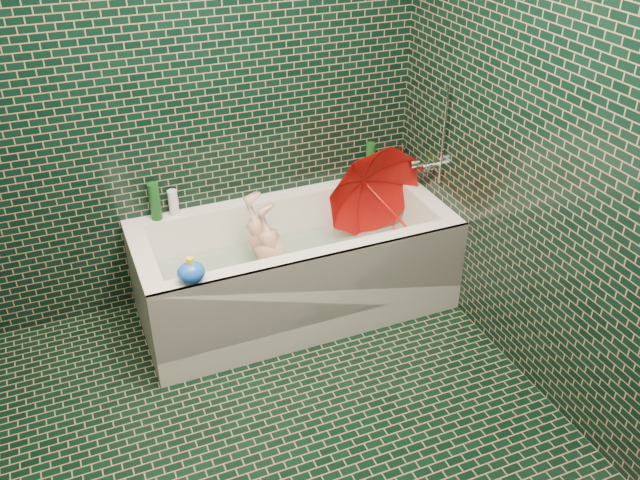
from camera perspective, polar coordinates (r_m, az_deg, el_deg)
name	(u,v)px	position (r m, az deg, el deg)	size (l,w,h in m)	color
floor	(283,461)	(3.09, -3.10, -18.12)	(2.80, 2.80, 0.00)	black
wall_back	(180,84)	(3.54, -11.69, 12.75)	(2.80, 2.80, 0.00)	black
wall_right	(580,149)	(2.92, 21.04, 7.20)	(2.80, 2.80, 0.00)	black
bathtub	(296,276)	(3.77, -2.02, -3.08)	(1.70, 0.75, 0.55)	white
bath_mat	(295,283)	(3.82, -2.10, -3.63)	(1.35, 0.47, 0.01)	#47C727
water	(295,262)	(3.73, -2.14, -1.83)	(1.48, 0.53, 0.00)	silver
faucet	(431,160)	(3.82, 9.34, 6.68)	(0.18, 0.19, 0.55)	silver
child	(276,265)	(3.69, -3.72, -2.09)	(0.30, 0.20, 0.84)	tan
umbrella	(384,203)	(3.78, 5.38, 3.15)	(0.57, 0.57, 0.50)	red
soap_bottle_a	(386,176)	(4.11, 5.56, 5.42)	(0.09, 0.09, 0.24)	white
soap_bottle_b	(398,172)	(4.16, 6.59, 5.67)	(0.10, 0.10, 0.21)	#501E71
soap_bottle_c	(388,174)	(4.14, 5.78, 5.55)	(0.14, 0.14, 0.18)	#134317
bottle_right_tall	(370,161)	(4.02, 4.25, 6.63)	(0.06, 0.06, 0.23)	#134317
bottle_right_pump	(400,159)	(4.11, 6.77, 6.77)	(0.05, 0.05, 0.19)	silver
bottle_left_tall	(155,201)	(3.69, -13.73, 3.18)	(0.06, 0.06, 0.21)	#134317
bottle_left_short	(173,203)	(3.72, -12.25, 3.09)	(0.05, 0.05, 0.14)	white
rubber_duck	(381,171)	(4.07, 5.16, 5.82)	(0.12, 0.09, 0.10)	yellow
bath_toy	(191,272)	(3.16, -10.79, -2.67)	(0.15, 0.13, 0.13)	blue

